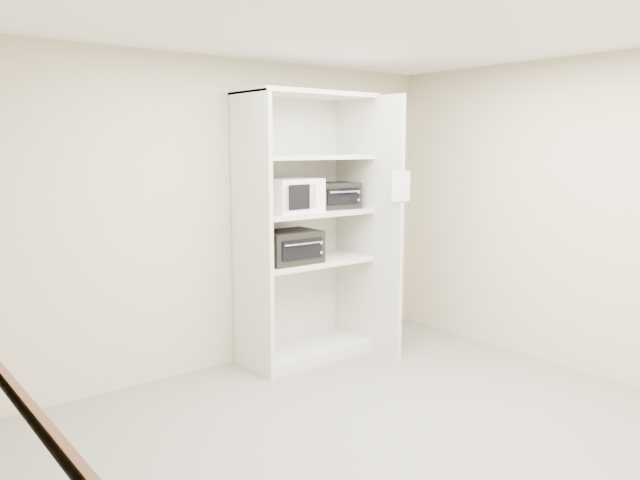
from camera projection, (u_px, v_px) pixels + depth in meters
floor at (388, 441)px, 4.15m from camera, size 4.50×4.00×0.01m
ceiling at (395, 20)px, 3.75m from camera, size 4.50×4.00×0.01m
wall_back at (230, 214)px, 5.50m from camera, size 4.50×0.02×2.70m
wall_left at (3, 292)px, 2.56m from camera, size 0.02×4.00×2.70m
wall_right at (578, 216)px, 5.34m from camera, size 0.02×4.00×2.70m
shelving_unit at (310, 236)px, 5.71m from camera, size 1.24×0.92×2.42m
microwave at (291, 195)px, 5.48m from camera, size 0.52×0.41×0.30m
toaster_oven_upper at (334, 195)px, 5.81m from camera, size 0.46×0.36×0.24m
toaster_oven_lower at (289, 247)px, 5.53m from camera, size 0.52×0.40×0.29m
paper_sign at (401, 186)px, 5.48m from camera, size 0.21×0.02×0.26m
chair_rail at (17, 395)px, 2.64m from camera, size 0.04×3.98×0.08m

